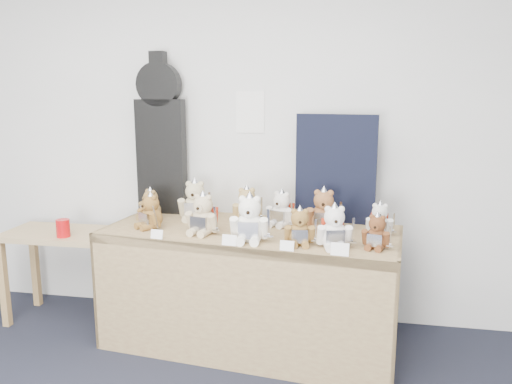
% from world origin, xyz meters
% --- Properties ---
extents(room_shell, '(6.00, 6.00, 6.00)m').
position_xyz_m(room_shell, '(0.29, 2.49, 1.55)').
color(room_shell, silver).
rests_on(room_shell, floor).
extents(display_table, '(2.01, 1.01, 0.80)m').
position_xyz_m(display_table, '(0.38, 1.93, 0.63)').
color(display_table, brown).
rests_on(display_table, floor).
extents(side_table, '(0.83, 0.47, 0.69)m').
position_xyz_m(side_table, '(-1.06, 2.11, 0.56)').
color(side_table, tan).
rests_on(side_table, floor).
extents(guitar_case, '(0.36, 0.11, 1.18)m').
position_xyz_m(guitar_case, '(-0.36, 2.38, 1.38)').
color(guitar_case, black).
rests_on(guitar_case, display_table).
extents(navy_board, '(0.55, 0.12, 0.75)m').
position_xyz_m(navy_board, '(0.92, 2.32, 1.18)').
color(navy_board, black).
rests_on(navy_board, display_table).
extents(red_cup, '(0.09, 0.09, 0.13)m').
position_xyz_m(red_cup, '(-0.96, 1.98, 0.75)').
color(red_cup, red).
rests_on(red_cup, side_table).
extents(teddy_front_far_left, '(0.21, 0.21, 0.26)m').
position_xyz_m(teddy_front_far_left, '(-0.28, 1.92, 0.91)').
color(teddy_front_far_left, brown).
rests_on(teddy_front_far_left, display_table).
extents(teddy_front_left, '(0.24, 0.22, 0.29)m').
position_xyz_m(teddy_front_left, '(0.11, 1.86, 0.92)').
color(teddy_front_left, '#C4B08A').
rests_on(teddy_front_left, display_table).
extents(teddy_front_centre, '(0.26, 0.22, 0.32)m').
position_xyz_m(teddy_front_centre, '(0.43, 1.74, 0.93)').
color(teddy_front_centre, white).
rests_on(teddy_front_centre, display_table).
extents(teddy_front_right, '(0.21, 0.18, 0.25)m').
position_xyz_m(teddy_front_right, '(0.74, 1.73, 0.90)').
color(teddy_front_right, brown).
rests_on(teddy_front_right, display_table).
extents(teddy_front_far_right, '(0.24, 0.21, 0.28)m').
position_xyz_m(teddy_front_far_right, '(0.94, 1.71, 0.92)').
color(teddy_front_far_right, white).
rests_on(teddy_front_far_right, display_table).
extents(teddy_front_end, '(0.18, 0.17, 0.23)m').
position_xyz_m(teddy_front_end, '(1.18, 1.74, 0.89)').
color(teddy_front_end, brown).
rests_on(teddy_front_end, display_table).
extents(teddy_back_left, '(0.26, 0.21, 0.32)m').
position_xyz_m(teddy_back_left, '(-0.05, 2.20, 0.93)').
color(teddy_back_left, '#C3B58E').
rests_on(teddy_back_left, display_table).
extents(teddy_back_centre_left, '(0.23, 0.20, 0.28)m').
position_xyz_m(teddy_back_centre_left, '(0.32, 2.20, 0.91)').
color(teddy_back_centre_left, tan).
rests_on(teddy_back_centre_left, display_table).
extents(teddy_back_centre_right, '(0.22, 0.21, 0.27)m').
position_xyz_m(teddy_back_centre_right, '(0.57, 2.15, 0.91)').
color(teddy_back_centre_right, white).
rests_on(teddy_back_centre_right, display_table).
extents(teddy_back_right, '(0.25, 0.20, 0.31)m').
position_xyz_m(teddy_back_right, '(0.86, 2.09, 0.93)').
color(teddy_back_right, '#8F5D39').
rests_on(teddy_back_right, display_table).
extents(teddy_back_end, '(0.19, 0.16, 0.23)m').
position_xyz_m(teddy_back_end, '(1.21, 2.03, 0.90)').
color(teddy_back_end, silver).
rests_on(teddy_back_end, display_table).
extents(teddy_back_far_left, '(0.20, 0.20, 0.25)m').
position_xyz_m(teddy_back_far_left, '(-0.37, 2.16, 0.90)').
color(teddy_back_far_left, olive).
rests_on(teddy_back_far_left, display_table).
extents(entry_card_a, '(0.08, 0.03, 0.06)m').
position_xyz_m(entry_card_a, '(-0.14, 1.68, 0.83)').
color(entry_card_a, white).
rests_on(entry_card_a, display_table).
extents(entry_card_b, '(0.09, 0.03, 0.06)m').
position_xyz_m(entry_card_b, '(0.33, 1.63, 0.84)').
color(entry_card_b, white).
rests_on(entry_card_b, display_table).
extents(entry_card_c, '(0.08, 0.03, 0.06)m').
position_xyz_m(entry_card_c, '(0.68, 1.59, 0.84)').
color(entry_card_c, white).
rests_on(entry_card_c, display_table).
extents(entry_card_d, '(0.10, 0.03, 0.07)m').
position_xyz_m(entry_card_d, '(0.98, 1.56, 0.84)').
color(entry_card_d, white).
rests_on(entry_card_d, display_table).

